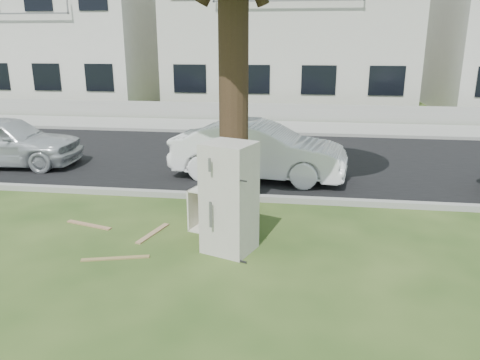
# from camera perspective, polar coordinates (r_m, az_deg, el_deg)

# --- Properties ---
(ground) EXTENTS (120.00, 120.00, 0.00)m
(ground) POSITION_cam_1_polar(r_m,az_deg,el_deg) (7.39, 0.22, -8.74)
(ground) COLOR #263F16
(road) EXTENTS (120.00, 7.00, 0.01)m
(road) POSITION_cam_1_polar(r_m,az_deg,el_deg) (13.04, 3.82, 2.55)
(road) COLOR black
(road) RESTS_ON ground
(kerb_near) EXTENTS (120.00, 0.18, 0.12)m
(kerb_near) POSITION_cam_1_polar(r_m,az_deg,el_deg) (9.65, 2.20, -2.55)
(kerb_near) COLOR gray
(kerb_near) RESTS_ON ground
(kerb_far) EXTENTS (120.00, 0.18, 0.12)m
(kerb_far) POSITION_cam_1_polar(r_m,az_deg,el_deg) (16.50, 4.76, 5.49)
(kerb_far) COLOR gray
(kerb_far) RESTS_ON ground
(sidewalk) EXTENTS (120.00, 2.80, 0.01)m
(sidewalk) POSITION_cam_1_polar(r_m,az_deg,el_deg) (17.92, 5.04, 6.39)
(sidewalk) COLOR gray
(sidewalk) RESTS_ON ground
(low_wall) EXTENTS (120.00, 0.15, 0.70)m
(low_wall) POSITION_cam_1_polar(r_m,az_deg,el_deg) (19.45, 5.34, 8.21)
(low_wall) COLOR gray
(low_wall) RESTS_ON ground
(townhouse_left) EXTENTS (10.20, 8.16, 7.04)m
(townhouse_left) POSITION_cam_1_polar(r_m,az_deg,el_deg) (27.36, -20.99, 16.31)
(townhouse_left) COLOR beige
(townhouse_left) RESTS_ON ground
(townhouse_center) EXTENTS (11.22, 8.16, 7.44)m
(townhouse_center) POSITION_cam_1_polar(r_m,az_deg,el_deg) (24.14, 6.18, 17.84)
(townhouse_center) COLOR beige
(townhouse_center) RESTS_ON ground
(fridge) EXTENTS (0.89, 0.86, 1.72)m
(fridge) POSITION_cam_1_polar(r_m,az_deg,el_deg) (7.15, -1.30, -2.20)
(fridge) COLOR #B3B1A2
(fridge) RESTS_ON ground
(cabinet) EXTENTS (1.08, 0.84, 0.74)m
(cabinet) POSITION_cam_1_polar(r_m,az_deg,el_deg) (8.07, -2.48, -3.67)
(cabinet) COLOR beige
(cabinet) RESTS_ON ground
(plank_a) EXTENTS (1.00, 0.35, 0.02)m
(plank_a) POSITION_cam_1_polar(r_m,az_deg,el_deg) (7.41, -14.93, -9.20)
(plank_a) COLOR olive
(plank_a) RESTS_ON ground
(plank_b) EXTENTS (0.93, 0.35, 0.02)m
(plank_b) POSITION_cam_1_polar(r_m,az_deg,el_deg) (8.80, -17.93, -5.23)
(plank_b) COLOR #9C7451
(plank_b) RESTS_ON ground
(plank_c) EXTENTS (0.33, 0.90, 0.02)m
(plank_c) POSITION_cam_1_polar(r_m,az_deg,el_deg) (8.17, -10.57, -6.39)
(plank_c) COLOR #A07D59
(plank_c) RESTS_ON ground
(car_center) EXTENTS (4.25, 1.93, 1.35)m
(car_center) POSITION_cam_1_polar(r_m,az_deg,el_deg) (11.09, 2.28, 3.63)
(car_center) COLOR white
(car_center) RESTS_ON ground
(car_left) EXTENTS (4.02, 1.86, 1.33)m
(car_left) POSITION_cam_1_polar(r_m,az_deg,el_deg) (13.68, -26.83, 4.29)
(car_left) COLOR #B5B9BD
(car_left) RESTS_ON ground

